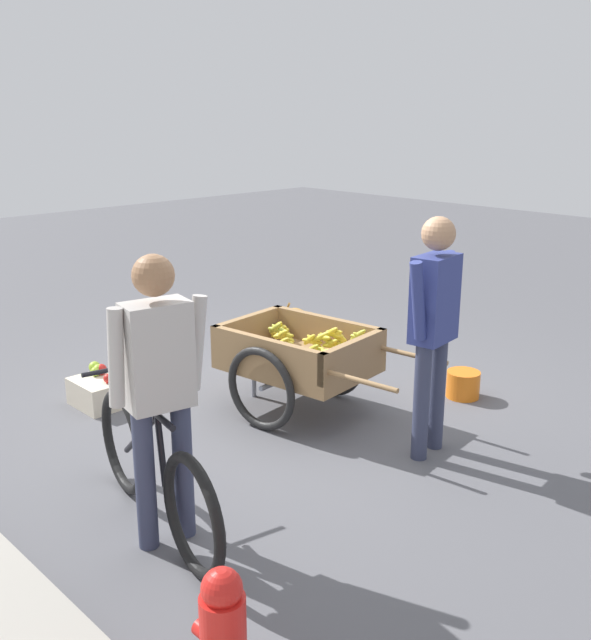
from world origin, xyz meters
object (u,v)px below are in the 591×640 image
(plastic_bucket, at_px, (463,384))
(apple_crate, at_px, (97,391))
(vendor_person, at_px, (434,316))
(bicycle, at_px, (154,471))
(dog, at_px, (300,319))
(cyclist_person, at_px, (159,377))
(fruit_cart, at_px, (299,358))

(plastic_bucket, distance_m, apple_crate, 2.99)
(apple_crate, bearing_deg, vendor_person, -152.57)
(apple_crate, bearing_deg, bicycle, 160.10)
(dog, bearing_deg, vendor_person, 155.69)
(vendor_person, xyz_separation_m, cyclist_person, (0.37, 1.91, -0.02))
(cyclist_person, bearing_deg, plastic_bucket, -89.48)
(fruit_cart, height_order, vendor_person, vendor_person)
(vendor_person, relative_size, apple_crate, 3.74)
(fruit_cart, distance_m, plastic_bucket, 1.43)
(bicycle, xyz_separation_m, cyclist_person, (-0.15, 0.03, 0.61))
(vendor_person, distance_m, plastic_bucket, 1.42)
(cyclist_person, relative_size, apple_crate, 3.67)
(fruit_cart, distance_m, cyclist_person, 2.01)
(plastic_bucket, bearing_deg, dog, -0.21)
(apple_crate, bearing_deg, cyclist_person, 160.73)
(cyclist_person, xyz_separation_m, plastic_bucket, (0.03, -2.95, -0.86))
(bicycle, relative_size, apple_crate, 3.73)
(bicycle, bearing_deg, vendor_person, -105.37)
(bicycle, bearing_deg, cyclist_person, 168.80)
(cyclist_person, distance_m, plastic_bucket, 3.07)
(bicycle, relative_size, cyclist_person, 1.02)
(vendor_person, bearing_deg, dog, -24.31)
(bicycle, xyz_separation_m, plastic_bucket, (-0.12, -2.92, -0.24))
(bicycle, xyz_separation_m, apple_crate, (1.83, -0.66, -0.23))
(apple_crate, bearing_deg, plastic_bucket, -130.78)
(cyclist_person, xyz_separation_m, dog, (1.96, -2.96, -0.70))
(dog, bearing_deg, fruit_cart, 135.28)
(cyclist_person, height_order, apple_crate, cyclist_person)
(fruit_cart, xyz_separation_m, cyclist_person, (-0.77, 1.78, 0.53))
(apple_crate, bearing_deg, dog, -90.43)
(vendor_person, height_order, apple_crate, vendor_person)
(dog, relative_size, plastic_bucket, 2.33)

